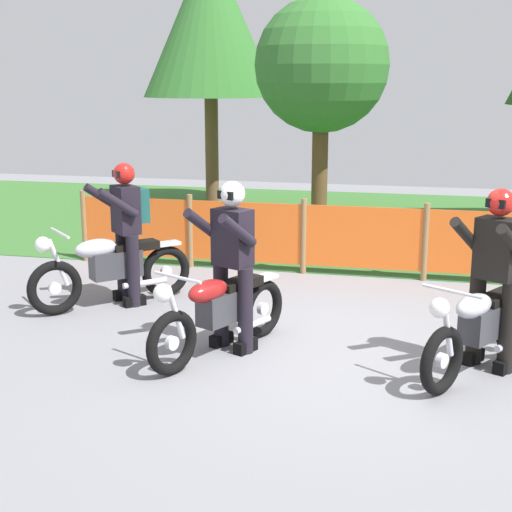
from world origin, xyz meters
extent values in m
cube|color=gray|center=(0.00, 0.00, -0.01)|extent=(24.00, 24.00, 0.02)
cube|color=#386B2D|center=(0.00, 6.79, 0.01)|extent=(24.00, 7.68, 0.01)
cylinder|color=olive|center=(-4.10, 2.95, 0.53)|extent=(0.08, 0.08, 1.05)
cylinder|color=olive|center=(-2.46, 2.95, 0.53)|extent=(0.08, 0.08, 1.05)
cylinder|color=olive|center=(-0.82, 2.95, 0.53)|extent=(0.08, 0.08, 1.05)
cylinder|color=olive|center=(0.82, 2.95, 0.53)|extent=(0.08, 0.08, 1.05)
cube|color=orange|center=(-3.28, 2.95, 0.54)|extent=(1.56, 0.02, 0.85)
cube|color=orange|center=(-1.64, 2.95, 0.54)|extent=(1.56, 0.02, 0.85)
cube|color=orange|center=(0.00, 2.95, 0.54)|extent=(1.56, 0.02, 0.85)
cube|color=orange|center=(1.64, 2.95, 0.54)|extent=(1.56, 0.02, 0.85)
cylinder|color=brown|center=(-3.67, 8.17, 1.14)|extent=(0.28, 0.28, 2.28)
cone|color=#33702D|center=(-3.67, 8.17, 3.82)|extent=(2.78, 2.78, 3.09)
cylinder|color=brown|center=(-1.05, 5.95, 1.03)|extent=(0.28, 0.28, 2.07)
sphere|color=#33702D|center=(-1.05, 5.95, 2.87)|extent=(2.29, 2.29, 2.29)
torus|color=black|center=(1.00, -0.77, 0.30)|extent=(0.41, 0.57, 0.60)
cylinder|color=silver|center=(1.00, -0.77, 0.30)|extent=(0.12, 0.14, 0.13)
cube|color=#38383D|center=(1.37, -0.17, 0.47)|extent=(0.49, 0.60, 0.30)
ellipsoid|color=#B7B7C1|center=(1.26, -0.35, 0.68)|extent=(0.45, 0.54, 0.21)
cube|color=black|center=(1.50, 0.03, 0.65)|extent=(0.45, 0.56, 0.09)
cylinder|color=silver|center=(1.03, -0.72, 0.58)|extent=(0.16, 0.21, 0.54)
sphere|color=white|center=(0.95, -0.85, 0.79)|extent=(0.23, 0.23, 0.17)
cylinder|color=silver|center=(1.05, -0.69, 0.90)|extent=(0.50, 0.32, 0.03)
cylinder|color=silver|center=(1.63, 0.00, 0.24)|extent=(0.33, 0.48, 0.07)
torus|color=black|center=(-3.27, 0.47, 0.32)|extent=(0.53, 0.53, 0.64)
cylinder|color=silver|center=(-3.27, 0.47, 0.32)|extent=(0.14, 0.14, 0.14)
torus|color=black|center=(-2.29, 1.47, 0.32)|extent=(0.53, 0.53, 0.64)
cylinder|color=silver|center=(-2.29, 1.47, 0.32)|extent=(0.14, 0.14, 0.14)
cube|color=#38383D|center=(-2.74, 1.00, 0.50)|extent=(0.59, 0.60, 0.32)
ellipsoid|color=#B7B7C1|center=(-2.91, 0.84, 0.72)|extent=(0.53, 0.54, 0.22)
cube|color=black|center=(-2.57, 1.18, 0.69)|extent=(0.55, 0.55, 0.10)
cube|color=silver|center=(-2.29, 1.47, 0.67)|extent=(0.37, 0.37, 0.04)
cylinder|color=silver|center=(-3.23, 0.51, 0.61)|extent=(0.20, 0.20, 0.57)
sphere|color=white|center=(-3.34, 0.40, 0.84)|extent=(0.25, 0.25, 0.18)
cylinder|color=silver|center=(-3.20, 0.54, 0.95)|extent=(0.45, 0.44, 0.03)
cylinder|color=silver|center=(-2.44, 1.12, 0.26)|extent=(0.43, 0.44, 0.07)
torus|color=black|center=(-1.38, -0.89, 0.30)|extent=(0.36, 0.59, 0.61)
cylinder|color=silver|center=(-1.38, -0.89, 0.30)|extent=(0.11, 0.14, 0.13)
torus|color=black|center=(-0.80, 0.31, 0.30)|extent=(0.36, 0.59, 0.61)
cylinder|color=silver|center=(-0.80, 0.31, 0.30)|extent=(0.11, 0.14, 0.13)
cube|color=#38383D|center=(-1.07, -0.25, 0.47)|extent=(0.45, 0.61, 0.30)
ellipsoid|color=maroon|center=(-1.17, -0.44, 0.68)|extent=(0.42, 0.54, 0.21)
cube|color=black|center=(-0.97, -0.04, 0.65)|extent=(0.42, 0.57, 0.09)
cube|color=silver|center=(-0.80, 0.31, 0.63)|extent=(0.29, 0.37, 0.04)
cylinder|color=silver|center=(-1.36, -0.84, 0.58)|extent=(0.14, 0.22, 0.54)
sphere|color=white|center=(-1.42, -0.97, 0.80)|extent=(0.23, 0.23, 0.17)
cylinder|color=silver|center=(-1.34, -0.80, 0.90)|extent=(0.52, 0.28, 0.03)
cylinder|color=silver|center=(-0.83, -0.05, 0.24)|extent=(0.29, 0.50, 0.07)
cylinder|color=black|center=(1.58, -0.13, 0.43)|extent=(0.21, 0.21, 0.86)
cube|color=black|center=(1.58, -0.13, 0.06)|extent=(0.23, 0.28, 0.12)
cylinder|color=black|center=(1.31, 0.04, 0.43)|extent=(0.21, 0.21, 0.86)
cube|color=black|center=(1.31, 0.04, 0.06)|extent=(0.23, 0.28, 0.12)
cube|color=black|center=(1.45, -0.05, 1.14)|extent=(0.43, 0.39, 0.56)
cylinder|color=black|center=(1.54, -0.32, 1.26)|extent=(0.34, 0.46, 0.38)
cylinder|color=black|center=(1.16, -0.08, 1.26)|extent=(0.34, 0.46, 0.38)
sphere|color=red|center=(1.45, -0.05, 1.56)|extent=(0.34, 0.34, 0.25)
cube|color=black|center=(1.39, -0.13, 1.56)|extent=(0.17, 0.12, 0.08)
cylinder|color=black|center=(-2.53, 1.00, 0.43)|extent=(0.21, 0.21, 0.86)
cube|color=black|center=(-2.53, 1.00, 0.06)|extent=(0.26, 0.26, 0.12)
cylinder|color=black|center=(-2.75, 1.22, 0.43)|extent=(0.21, 0.21, 0.86)
cube|color=black|center=(-2.75, 1.22, 0.06)|extent=(0.26, 0.26, 0.12)
cube|color=black|center=(-2.64, 1.11, 1.14)|extent=(0.43, 0.42, 0.56)
cylinder|color=black|center=(-2.61, 0.83, 1.26)|extent=(0.41, 0.41, 0.38)
cylinder|color=black|center=(-2.92, 1.14, 1.26)|extent=(0.41, 0.41, 0.38)
sphere|color=red|center=(-2.64, 1.11, 1.56)|extent=(0.35, 0.35, 0.25)
cube|color=black|center=(-2.71, 1.04, 1.56)|extent=(0.15, 0.15, 0.08)
cube|color=#194C47|center=(-2.52, 1.23, 1.18)|extent=(0.31, 0.31, 0.40)
cylinder|color=black|center=(-0.87, -0.19, 0.43)|extent=(0.20, 0.20, 0.86)
cube|color=black|center=(-0.87, -0.19, 0.06)|extent=(0.21, 0.28, 0.12)
cylinder|color=black|center=(-1.16, -0.05, 0.43)|extent=(0.20, 0.20, 0.86)
cube|color=black|center=(-1.16, -0.05, 0.06)|extent=(0.21, 0.28, 0.12)
cube|color=black|center=(-1.01, -0.12, 1.14)|extent=(0.43, 0.37, 0.56)
cylinder|color=black|center=(-0.89, -0.38, 1.26)|extent=(0.30, 0.48, 0.38)
cylinder|color=black|center=(-1.29, -0.19, 1.26)|extent=(0.30, 0.48, 0.38)
sphere|color=white|center=(-1.01, -0.12, 1.56)|extent=(0.33, 0.33, 0.25)
cube|color=black|center=(-1.05, -0.21, 1.56)|extent=(0.18, 0.11, 0.08)
camera|label=1|loc=(0.79, -6.85, 2.63)|focal=51.64mm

